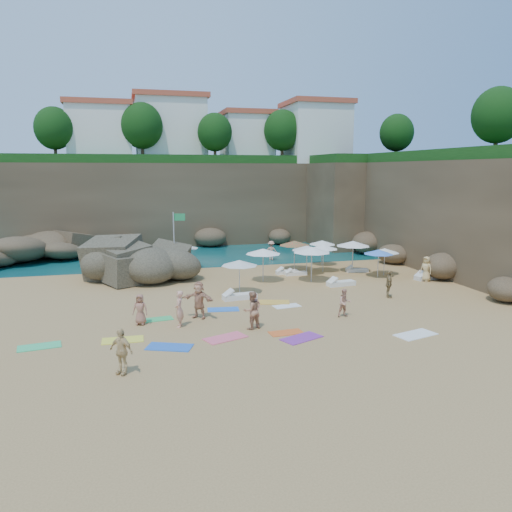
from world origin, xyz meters
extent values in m
plane|color=tan|center=(0.00, 0.00, 0.00)|extent=(120.00, 120.00, 0.00)
plane|color=#0C4751|center=(0.00, 30.00, 0.00)|extent=(120.00, 120.00, 0.00)
cube|color=brown|center=(2.00, 25.00, 4.00)|extent=(44.00, 8.00, 8.00)
cube|color=brown|center=(19.00, 8.00, 4.00)|extent=(8.00, 30.00, 8.00)
cube|color=brown|center=(17.00, 20.00, 4.00)|extent=(10.00, 12.00, 8.00)
cube|color=white|center=(-8.00, 26.00, 10.75)|extent=(6.00, 5.00, 5.50)
cube|color=#B2472D|center=(-8.00, 26.00, 13.75)|extent=(6.48, 5.40, 0.50)
cube|color=white|center=(-1.00, 27.00, 11.25)|extent=(7.00, 6.00, 6.50)
cube|color=#B2472D|center=(-1.00, 27.00, 14.75)|extent=(7.56, 6.48, 0.50)
cube|color=white|center=(7.00, 26.00, 10.50)|extent=(5.00, 5.00, 5.00)
cube|color=#B2472D|center=(7.00, 26.00, 13.25)|extent=(5.40, 5.40, 0.50)
cube|color=white|center=(14.00, 24.00, 11.00)|extent=(6.00, 6.00, 6.00)
cube|color=#B2472D|center=(14.00, 24.00, 14.25)|extent=(6.48, 6.48, 0.50)
sphere|color=#11380F|center=(-12.00, 24.00, 11.20)|extent=(3.60, 3.60, 3.60)
sphere|color=#11380F|center=(-4.00, 24.00, 11.60)|extent=(4.05, 4.05, 4.05)
sphere|color=#11380F|center=(3.00, 23.00, 11.04)|extent=(3.42, 3.42, 3.42)
sphere|color=#11380F|center=(10.00, 23.00, 11.36)|extent=(3.78, 3.78, 3.78)
sphere|color=#11380F|center=(19.00, 16.00, 10.80)|extent=(3.15, 3.15, 3.15)
sphere|color=#11380F|center=(20.00, 4.00, 11.20)|extent=(3.60, 3.60, 3.60)
cylinder|color=white|center=(-18.00, 30.00, 3.00)|extent=(0.10, 0.10, 6.00)
cylinder|color=white|center=(-16.50, 30.00, 3.00)|extent=(0.10, 0.10, 6.00)
cylinder|color=white|center=(-15.00, 30.00, 3.00)|extent=(0.10, 0.10, 6.00)
cylinder|color=silver|center=(-2.61, 8.48, 2.21)|extent=(0.09, 0.09, 4.43)
cube|color=#22884B|center=(-2.18, 8.48, 4.07)|extent=(0.77, 0.18, 0.50)
cylinder|color=silver|center=(-1.63, 10.05, 0.88)|extent=(0.05, 0.05, 1.75)
cone|color=silver|center=(-1.63, 10.05, 1.71)|extent=(1.97, 1.97, 0.30)
cylinder|color=silver|center=(8.83, 8.78, 0.92)|extent=(0.05, 0.05, 1.85)
cone|color=white|center=(8.83, 8.78, 1.80)|extent=(2.07, 2.07, 0.32)
cylinder|color=silver|center=(11.69, 4.21, 0.90)|extent=(0.05, 0.05, 1.81)
cone|color=white|center=(11.69, 4.21, 1.76)|extent=(2.03, 2.03, 0.31)
cylinder|color=silver|center=(5.95, 3.54, 1.11)|extent=(0.06, 0.06, 2.21)
cone|color=white|center=(5.95, 3.54, 2.16)|extent=(2.48, 2.48, 0.38)
cylinder|color=silver|center=(7.96, 6.41, 0.94)|extent=(0.06, 0.06, 1.89)
cone|color=white|center=(7.96, 6.41, 1.84)|extent=(2.12, 2.12, 0.32)
cylinder|color=silver|center=(0.57, 1.44, 0.98)|extent=(0.06, 0.06, 1.96)
cone|color=silver|center=(0.57, 1.44, 1.91)|extent=(2.20, 2.20, 0.33)
cylinder|color=silver|center=(6.13, 7.52, 1.04)|extent=(0.06, 0.06, 2.08)
cone|color=red|center=(6.13, 7.52, 2.03)|extent=(2.34, 2.34, 0.36)
cylinder|color=silver|center=(6.47, 5.84, 0.98)|extent=(0.06, 0.06, 1.96)
cone|color=silver|center=(6.47, 5.84, 1.91)|extent=(2.20, 2.20, 0.33)
cylinder|color=silver|center=(9.94, 5.66, 1.09)|extent=(0.06, 0.06, 2.17)
cone|color=white|center=(9.94, 5.66, 2.12)|extent=(2.44, 2.44, 0.37)
cylinder|color=silver|center=(2.84, 4.34, 1.05)|extent=(0.06, 0.06, 2.10)
cone|color=white|center=(2.84, 4.34, 2.05)|extent=(2.36, 2.36, 0.36)
cylinder|color=silver|center=(10.91, 3.66, 0.92)|extent=(0.05, 0.05, 1.84)
cone|color=#437FE6|center=(10.91, 3.66, 1.79)|extent=(2.06, 2.06, 0.31)
cube|color=white|center=(5.65, 5.78, 0.12)|extent=(1.54, 0.55, 0.24)
cube|color=silver|center=(10.35, 5.73, 0.12)|extent=(1.65, 0.79, 0.25)
cube|color=white|center=(5.19, 6.37, 0.12)|extent=(1.63, 0.62, 0.25)
cube|color=white|center=(0.32, 0.28, 0.15)|extent=(2.03, 0.88, 0.31)
cube|color=silver|center=(13.90, 2.20, 0.15)|extent=(2.01, 0.99, 0.30)
cube|color=white|center=(7.39, 1.94, 0.15)|extent=(1.94, 0.86, 0.29)
cube|color=blue|center=(-4.31, -6.73, 0.02)|extent=(2.11, 1.59, 0.03)
cube|color=orange|center=(1.03, -6.18, 0.01)|extent=(1.60, 0.88, 0.03)
cube|color=#38C576|center=(-9.61, -5.28, 0.02)|extent=(1.83, 1.11, 0.03)
cube|color=yellow|center=(-6.21, -5.33, 0.02)|extent=(1.79, 0.92, 0.03)
cube|color=white|center=(2.47, -1.89, 0.01)|extent=(1.57, 0.93, 0.03)
cube|color=purple|center=(1.46, -7.07, 0.02)|extent=(2.08, 1.60, 0.03)
cube|color=blue|center=(-1.03, -1.66, 0.01)|extent=(1.76, 1.04, 0.03)
cube|color=#F55F77|center=(-1.80, -6.19, 0.02)|extent=(2.09, 1.55, 0.03)
cube|color=#35BB60|center=(-4.53, -2.57, 0.01)|extent=(1.59, 0.95, 0.03)
cube|color=gold|center=(1.91, -0.91, 0.02)|extent=(2.15, 1.48, 0.03)
cube|color=white|center=(6.61, -7.93, 0.02)|extent=(2.12, 1.45, 0.03)
imported|color=#AE7957|center=(-0.35, -5.19, 0.90)|extent=(1.04, 0.92, 1.80)
imported|color=tan|center=(5.61, 11.85, 0.81)|extent=(1.13, 0.73, 1.62)
imported|color=olive|center=(8.81, -1.58, 0.81)|extent=(0.75, 1.03, 1.62)
imported|color=tan|center=(13.42, 1.72, 0.84)|extent=(0.76, 0.94, 1.68)
imported|color=tan|center=(-2.44, 8.25, 0.80)|extent=(1.54, 0.80, 1.60)
imported|color=#DF9B7E|center=(-3.59, -4.03, 0.88)|extent=(0.52, 0.70, 1.75)
imported|color=#DEBB7E|center=(-6.22, -9.10, 0.21)|extent=(1.85, 1.94, 0.41)
imported|color=#9E654F|center=(-5.37, -3.23, 0.20)|extent=(1.16, 1.63, 0.39)
imported|color=tan|center=(-2.49, -2.87, 0.25)|extent=(2.48, 2.51, 0.49)
imported|color=#AE6857|center=(-0.20, -5.18, 0.20)|extent=(1.25, 1.81, 0.41)
imported|color=tan|center=(4.67, -4.53, 0.27)|extent=(0.70, 1.42, 0.54)
camera|label=1|loc=(-5.82, -27.00, 7.36)|focal=35.00mm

